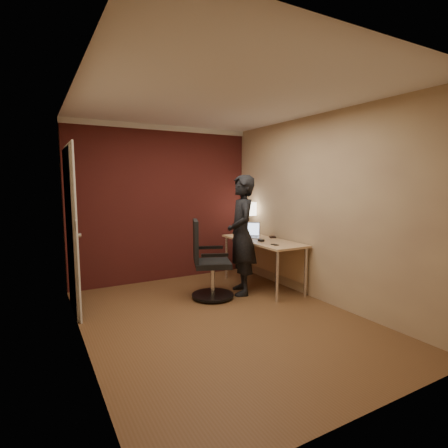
{
  "coord_description": "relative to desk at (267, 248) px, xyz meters",
  "views": [
    {
      "loc": [
        -1.9,
        -3.48,
        1.61
      ],
      "look_at": [
        0.35,
        0.55,
        1.05
      ],
      "focal_mm": 28.0,
      "sensor_mm": 36.0,
      "label": 1
    }
  ],
  "objects": [
    {
      "name": "desk_lamp",
      "position": [
        0.07,
        0.65,
        0.55
      ],
      "size": [
        0.22,
        0.22,
        0.54
      ],
      "color": "silver",
      "rests_on": "desk"
    },
    {
      "name": "office_chair",
      "position": [
        -1.06,
        -0.09,
        -0.13
      ],
      "size": [
        0.63,
        0.68,
        1.07
      ],
      "color": "black",
      "rests_on": "ground"
    },
    {
      "name": "laptop",
      "position": [
        -0.12,
        0.32,
        0.19
      ],
      "size": [
        0.42,
        0.41,
        0.23
      ],
      "color": "silver",
      "rests_on": "desk"
    },
    {
      "name": "person",
      "position": [
        -0.53,
        -0.12,
        0.25
      ],
      "size": [
        0.61,
        0.73,
        1.71
      ],
      "primitive_type": "imported",
      "rotation": [
        0.0,
        0.0,
        -1.94
      ],
      "color": "black",
      "rests_on": "ground"
    },
    {
      "name": "wallet",
      "position": [
        0.18,
        0.09,
        0.14
      ],
      "size": [
        0.12,
        0.14,
        0.02
      ],
      "primitive_type": "cube",
      "rotation": [
        0.0,
        0.0,
        -0.39
      ],
      "color": "black",
      "rests_on": "desk"
    },
    {
      "name": "phone",
      "position": [
        -0.19,
        -0.45,
        0.13
      ],
      "size": [
        0.06,
        0.12,
        0.01
      ],
      "primitive_type": "cube",
      "rotation": [
        0.0,
        0.0,
        0.01
      ],
      "color": "black",
      "rests_on": "desk"
    },
    {
      "name": "room",
      "position": [
        -1.53,
        0.72,
        0.77
      ],
      "size": [
        4.0,
        4.0,
        4.0
      ],
      "color": "brown",
      "rests_on": "ground"
    },
    {
      "name": "mouse",
      "position": [
        -0.18,
        -0.11,
        0.14
      ],
      "size": [
        0.07,
        0.11,
        0.03
      ],
      "primitive_type": "cube",
      "rotation": [
        0.0,
        0.0,
        -0.1
      ],
      "color": "black",
      "rests_on": "desk"
    },
    {
      "name": "desk",
      "position": [
        0.0,
        0.0,
        0.0
      ],
      "size": [
        0.6,
        1.5,
        0.73
      ],
      "color": "tan",
      "rests_on": "ground"
    }
  ]
}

